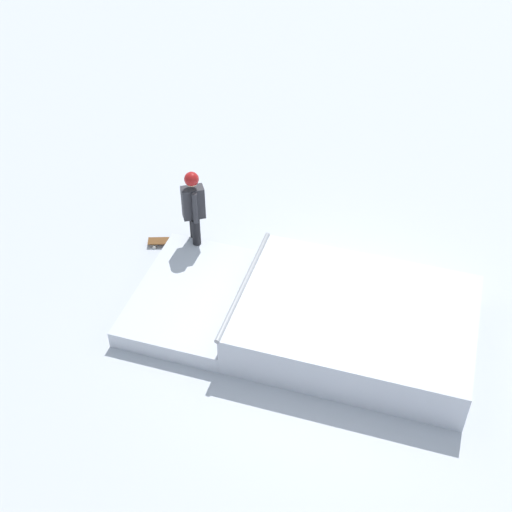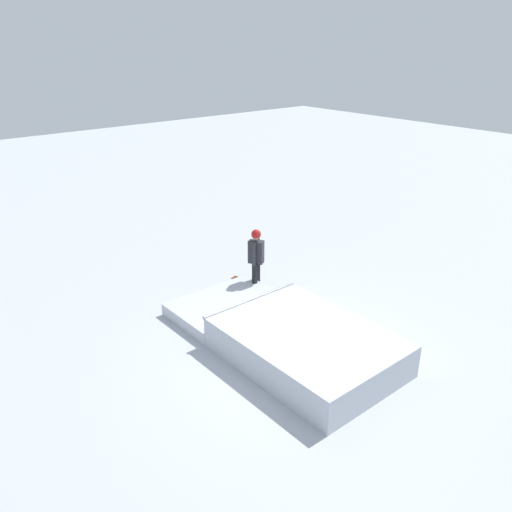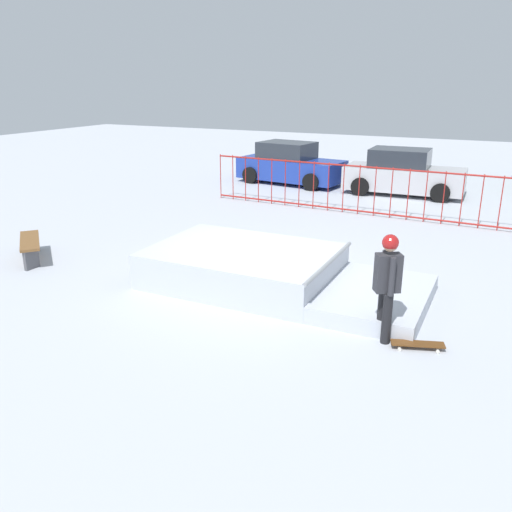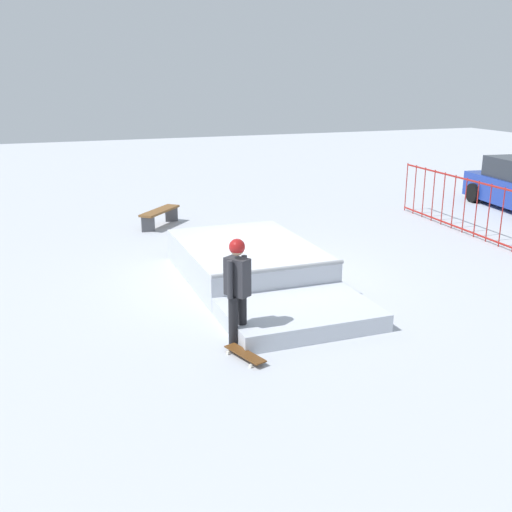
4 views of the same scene
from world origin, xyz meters
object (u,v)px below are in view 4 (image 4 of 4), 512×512
Objects in this scene: skate_ramp at (255,268)px; skater at (237,284)px; skateboard at (245,354)px; park_bench at (160,214)px.

skater is at bearing -25.50° from skate_ramp.
skater is 2.10× the size of skateboard.
skate_ramp is 3.13× the size of skater.
skateboard is at bearing -39.66° from skater.
skater is 8.14m from park_bench.
skateboard is (0.55, -0.07, -0.93)m from skater.
skate_ramp is 6.58× the size of skateboard.
park_bench is at bearing 158.23° from skateboard.
skate_ramp is 3.70× the size of park_bench.
skateboard is (3.20, -1.33, -0.24)m from skate_ramp.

